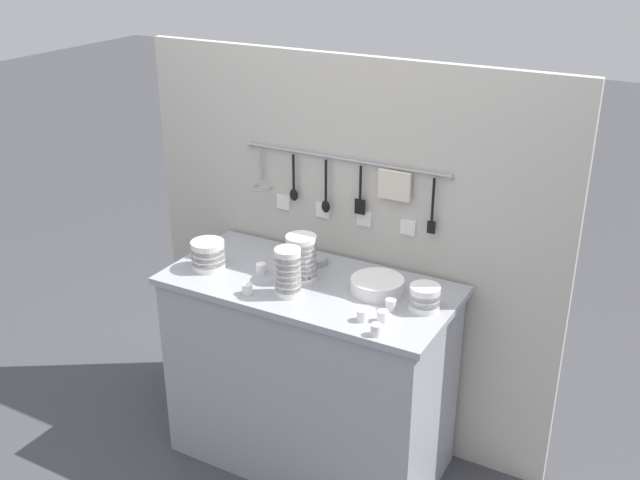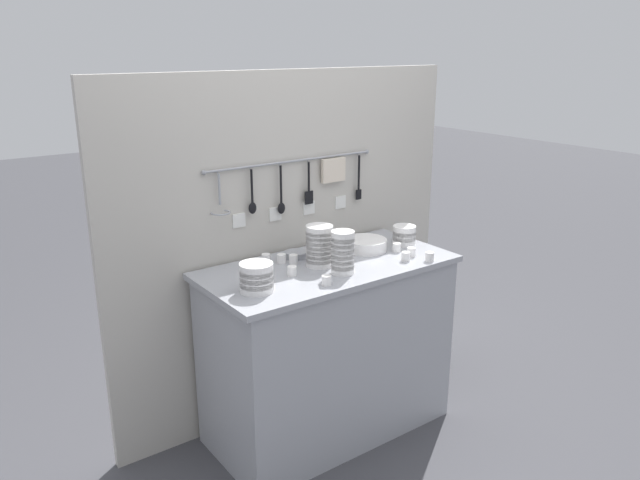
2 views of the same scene
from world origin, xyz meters
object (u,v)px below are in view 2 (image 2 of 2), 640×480
Objects in this scene: bowl_stack_wide_centre at (404,235)px; cup_centre at (397,247)px; plate_stack at (365,245)px; cup_front_right at (430,257)px; bowl_stack_back_corner at (319,246)px; cup_edge_far at (327,280)px; bowl_stack_short_front at (343,252)px; cup_by_caddy at (406,256)px; steel_mixing_bowl at (296,254)px; cup_back_left at (292,271)px; cup_back_right at (411,252)px; bowl_stack_tall_left at (257,277)px; cup_edge_near at (293,259)px; cup_mid_row at (266,259)px; cup_beside_plates at (282,259)px.

bowl_stack_wide_centre is 2.66× the size of cup_centre.
cup_front_right is at bearing -65.71° from plate_stack.
cup_front_right is at bearing -29.30° from bowl_stack_back_corner.
cup_centre and cup_edge_far have the same top height.
cup_by_caddy is (0.37, -0.05, -0.08)m from bowl_stack_short_front.
bowl_stack_short_front is 0.34m from steel_mixing_bowl.
plate_stack is 0.54m from cup_back_left.
cup_back_left and cup_back_right have the same top height.
bowl_stack_wide_centre is 0.24m from plate_stack.
cup_centre is (0.12, -0.12, -0.01)m from plate_stack.
bowl_stack_tall_left reaches higher than cup_edge_near.
cup_back_right is at bearing -3.74° from bowl_stack_tall_left.
cup_front_right is at bearing -107.12° from bowl_stack_wide_centre.
plate_stack is at bearing 11.90° from bowl_stack_tall_left.
bowl_stack_short_front reaches higher than bowl_stack_back_corner.
cup_mid_row is (-0.77, 0.19, -0.03)m from bowl_stack_wide_centre.
cup_centre is 1.00× the size of cup_back_right.
plate_stack reaches higher than cup_mid_row.
cup_edge_near is 0.33m from cup_edge_far.
cup_mid_row is (-0.07, 0.42, 0.00)m from cup_edge_far.
cup_edge_near and cup_back_left have the same top height.
bowl_stack_back_corner is 4.39× the size of cup_back_right.
bowl_stack_tall_left reaches higher than cup_mid_row.
cup_mid_row is at bearing 146.62° from cup_by_caddy.
bowl_stack_wide_centre is at bearing 57.40° from cup_back_right.
cup_mid_row is 0.75m from cup_back_right.
cup_front_right is 0.12m from cup_by_caddy.
cup_edge_near and cup_mid_row have the same top height.
cup_back_left is at bearing 16.88° from bowl_stack_tall_left.
cup_back_right is at bearing 101.95° from cup_front_right.
bowl_stack_back_corner is 0.45m from cup_by_caddy.
bowl_stack_wide_centre is at bearing 29.97° from cup_centre.
cup_back_left is at bearing -107.33° from cup_beside_plates.
bowl_stack_short_front reaches higher than cup_mid_row.
cup_by_caddy reaches higher than steel_mixing_bowl.
bowl_stack_back_corner is 4.39× the size of cup_by_caddy.
steel_mixing_bowl is 2.48× the size of cup_back_left.
cup_front_right is at bearing -37.81° from cup_by_caddy.
bowl_stack_tall_left is at bearing 169.68° from cup_front_right.
bowl_stack_back_corner is 1.37× the size of bowl_stack_tall_left.
cup_edge_far and cup_front_right have the same top height.
bowl_stack_short_front reaches higher than cup_back_left.
cup_edge_far is 1.00× the size of cup_back_right.
bowl_stack_tall_left is 0.90m from cup_back_right.
cup_edge_far is 0.43m from cup_mid_row.
cup_edge_near is 0.69m from cup_front_right.
plate_stack is 4.86× the size of cup_centre.
bowl_stack_wide_centre is at bearing 0.27° from bowl_stack_back_corner.
cup_centre is 0.63m from cup_beside_plates.
cup_back_left is (-0.19, -0.04, -0.08)m from bowl_stack_back_corner.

